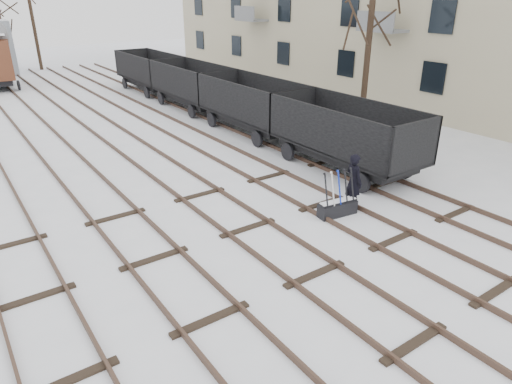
{
  "coord_description": "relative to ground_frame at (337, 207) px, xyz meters",
  "views": [
    {
      "loc": [
        -6.74,
        -7.06,
        6.51
      ],
      "look_at": [
        0.22,
        2.88,
        1.2
      ],
      "focal_mm": 32.0,
      "sensor_mm": 36.0,
      "label": 1
    }
  ],
  "objects": [
    {
      "name": "ground",
      "position": [
        -2.85,
        -2.14,
        -0.28
      ],
      "size": [
        120.0,
        120.0,
        0.0
      ],
      "primitive_type": "plane",
      "color": "white",
      "rests_on": "ground"
    },
    {
      "name": "tracks",
      "position": [
        -2.85,
        11.54,
        -0.21
      ],
      "size": [
        13.9,
        52.0,
        0.16
      ],
      "color": "black",
      "rests_on": "ground"
    },
    {
      "name": "ground_frame",
      "position": [
        0.0,
        0.0,
        0.0
      ],
      "size": [
        1.34,
        0.58,
        1.49
      ],
      "rotation": [
        0.0,
        0.0,
        -0.13
      ],
      "color": "black",
      "rests_on": "ground"
    },
    {
      "name": "worker",
      "position": [
        0.75,
        0.1,
        0.66
      ],
      "size": [
        0.54,
        0.74,
        1.88
      ],
      "primitive_type": "imported",
      "rotation": [
        0.0,
        0.0,
        1.44
      ],
      "color": "black",
      "rests_on": "ground"
    },
    {
      "name": "freight_wagon_a",
      "position": [
        3.15,
        2.91,
        0.73
      ],
      "size": [
        2.59,
        6.48,
        2.65
      ],
      "color": "black",
      "rests_on": "ground"
    },
    {
      "name": "freight_wagon_b",
      "position": [
        3.15,
        9.31,
        0.73
      ],
      "size": [
        2.59,
        6.48,
        2.65
      ],
      "color": "black",
      "rests_on": "ground"
    },
    {
      "name": "freight_wagon_c",
      "position": [
        3.15,
        15.71,
        0.73
      ],
      "size": [
        2.59,
        6.48,
        2.65
      ],
      "color": "black",
      "rests_on": "ground"
    },
    {
      "name": "freight_wagon_d",
      "position": [
        3.15,
        22.11,
        0.73
      ],
      "size": [
        2.59,
        6.48,
        2.65
      ],
      "color": "black",
      "rests_on": "ground"
    },
    {
      "name": "tree_near",
      "position": [
        8.05,
        6.52,
        3.03
      ],
      "size": [
        0.3,
        0.3,
        6.62
      ],
      "primitive_type": "cylinder",
      "color": "black",
      "rests_on": "ground"
    },
    {
      "name": "tree_far_left",
      "position": [
        -3.83,
        36.36,
        2.3
      ],
      "size": [
        0.3,
        0.3,
        5.16
      ],
      "primitive_type": "cylinder",
      "color": "black",
      "rests_on": "ground"
    },
    {
      "name": "tree_far_right",
      "position": [
        -1.1,
        37.44,
        4.01
      ],
      "size": [
        0.3,
        0.3,
        8.59
      ],
      "primitive_type": "cylinder",
      "color": "black",
      "rests_on": "ground"
    }
  ]
}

